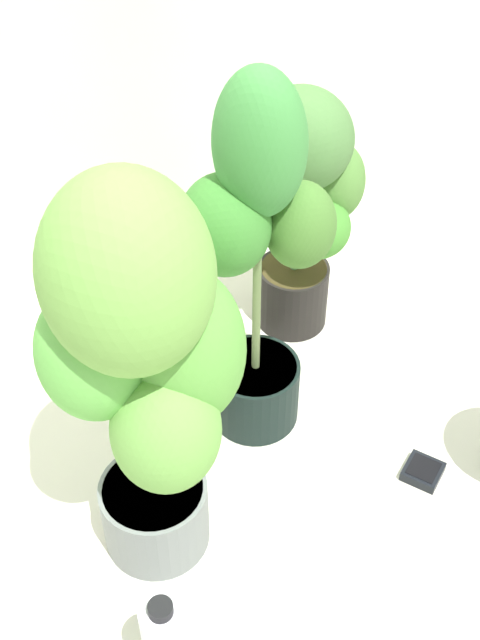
# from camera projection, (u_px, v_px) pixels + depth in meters

# --- Properties ---
(ground_plane) EXTENTS (8.00, 8.00, 0.00)m
(ground_plane) POSITION_uv_depth(u_px,v_px,m) (271.00, 453.00, 1.92)
(ground_plane) COLOR silver
(ground_plane) RESTS_ON ground
(potted_plant_center) EXTENTS (0.35, 0.25, 0.89)m
(potted_plant_center) POSITION_uv_depth(u_px,v_px,m) (255.00, 255.00, 1.68)
(potted_plant_center) COLOR black
(potted_plant_center) RESTS_ON ground
(potted_plant_back_right) EXTENTS (0.40, 0.34, 0.67)m
(potted_plant_back_right) POSITION_uv_depth(u_px,v_px,m) (298.00, 195.00, 1.97)
(potted_plant_back_right) COLOR black
(potted_plant_back_right) RESTS_ON ground
(potted_plant_front_left) EXTENTS (0.36, 0.36, 0.89)m
(potted_plant_front_left) POSITION_uv_depth(u_px,v_px,m) (144.00, 357.00, 1.39)
(potted_plant_front_left) COLOR slate
(potted_plant_front_left) RESTS_ON ground
(hygrometer_box) EXTENTS (0.11, 0.11, 0.03)m
(hygrometer_box) POSITION_uv_depth(u_px,v_px,m) (423.00, 471.00, 1.87)
(hygrometer_box) COLOR black
(hygrometer_box) RESTS_ON ground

